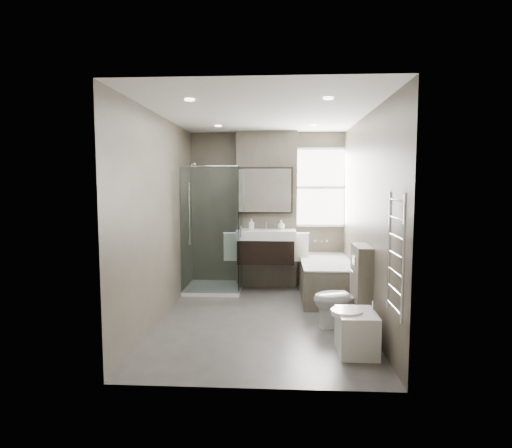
# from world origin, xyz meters

# --- Properties ---
(room) EXTENTS (2.70, 3.90, 2.70)m
(room) POSITION_xyz_m (0.00, 0.00, 1.30)
(room) COLOR #474442
(room) RESTS_ON ground
(vanity_pier) EXTENTS (1.00, 0.25, 2.60)m
(vanity_pier) POSITION_xyz_m (0.00, 1.77, 1.30)
(vanity_pier) COLOR #534C41
(vanity_pier) RESTS_ON ground
(vanity) EXTENTS (0.95, 0.47, 0.66)m
(vanity) POSITION_xyz_m (0.00, 1.43, 0.74)
(vanity) COLOR black
(vanity) RESTS_ON vanity_pier
(mirror_cabinet) EXTENTS (0.86, 0.08, 0.76)m
(mirror_cabinet) POSITION_xyz_m (0.00, 1.61, 1.63)
(mirror_cabinet) COLOR black
(mirror_cabinet) RESTS_ON vanity_pier
(towel_left) EXTENTS (0.24, 0.06, 0.44)m
(towel_left) POSITION_xyz_m (-0.56, 1.40, 0.72)
(towel_left) COLOR white
(towel_left) RESTS_ON vanity_pier
(towel_right) EXTENTS (0.24, 0.06, 0.44)m
(towel_right) POSITION_xyz_m (0.56, 1.40, 0.72)
(towel_right) COLOR white
(towel_right) RESTS_ON vanity_pier
(shower_enclosure) EXTENTS (0.90, 0.90, 2.00)m
(shower_enclosure) POSITION_xyz_m (-0.75, 1.35, 0.49)
(shower_enclosure) COLOR white
(shower_enclosure) RESTS_ON ground
(bathtub) EXTENTS (0.75, 1.60, 0.57)m
(bathtub) POSITION_xyz_m (0.92, 1.10, 0.32)
(bathtub) COLOR #534C41
(bathtub) RESTS_ON ground
(window) EXTENTS (0.98, 0.06, 1.33)m
(window) POSITION_xyz_m (0.90, 1.88, 1.68)
(window) COLOR white
(window) RESTS_ON room
(toilet) EXTENTS (0.75, 0.54, 0.69)m
(toilet) POSITION_xyz_m (0.97, -0.24, 0.35)
(toilet) COLOR white
(toilet) RESTS_ON ground
(cistern_box) EXTENTS (0.19, 0.55, 1.00)m
(cistern_box) POSITION_xyz_m (1.21, -0.25, 0.50)
(cistern_box) COLOR #534C41
(cistern_box) RESTS_ON ground
(bidet) EXTENTS (0.46, 0.53, 0.55)m
(bidet) POSITION_xyz_m (1.01, -1.06, 0.23)
(bidet) COLOR white
(bidet) RESTS_ON ground
(towel_radiator) EXTENTS (0.03, 0.49, 1.10)m
(towel_radiator) POSITION_xyz_m (1.25, -1.60, 1.12)
(towel_radiator) COLOR silver
(towel_radiator) RESTS_ON room
(soap_bottle_a) EXTENTS (0.08, 0.08, 0.18)m
(soap_bottle_a) POSITION_xyz_m (-0.23, 1.43, 1.09)
(soap_bottle_a) COLOR white
(soap_bottle_a) RESTS_ON vanity
(soap_bottle_b) EXTENTS (0.12, 0.12, 0.15)m
(soap_bottle_b) POSITION_xyz_m (0.24, 1.53, 1.08)
(soap_bottle_b) COLOR white
(soap_bottle_b) RESTS_ON vanity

